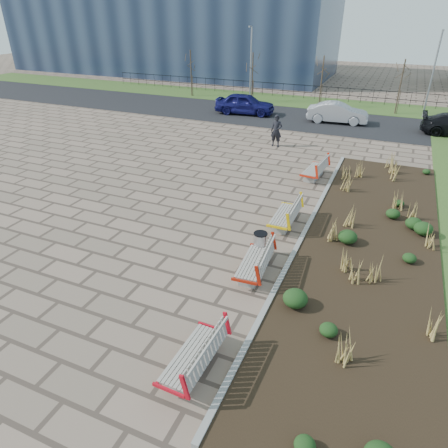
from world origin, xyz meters
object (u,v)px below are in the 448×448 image
at_px(car_silver, 338,113).
at_px(lamp_east, 432,76).
at_px(bench_d, 314,168).
at_px(car_blue, 245,104).
at_px(bench_a, 192,354).
at_px(pedestrian, 276,131).
at_px(lamp_west, 251,66).
at_px(bench_c, 284,213).
at_px(litter_bin, 260,245).
at_px(bench_b, 253,261).

distance_m(car_silver, lamp_east, 7.44).
height_order(bench_d, car_blue, car_blue).
bearing_deg(bench_d, bench_a, -84.82).
bearing_deg(bench_d, pedestrian, 132.92).
bearing_deg(bench_a, car_silver, 93.49).
bearing_deg(lamp_west, car_silver, -26.40).
height_order(bench_c, car_silver, car_silver).
distance_m(bench_c, litter_bin, 2.46).
bearing_deg(bench_b, car_silver, 87.85).
distance_m(bench_b, lamp_west, 25.90).
xyz_separation_m(bench_a, pedestrian, (-3.22, 17.12, 0.44)).
relative_size(bench_a, litter_bin, 2.39).
bearing_deg(lamp_east, lamp_west, 180.00).
relative_size(bench_b, car_blue, 0.46).
bearing_deg(bench_c, bench_a, -90.45).
bearing_deg(bench_c, pedestrian, 108.32).
height_order(bench_a, car_blue, car_blue).
bearing_deg(bench_c, bench_b, -90.45).
height_order(bench_a, lamp_west, lamp_west).
height_order(bench_a, pedestrian, pedestrian).
xyz_separation_m(bench_a, car_blue, (-7.85, 24.03, 0.30)).
xyz_separation_m(bench_d, litter_bin, (-0.14, -7.77, -0.06)).
relative_size(litter_bin, car_silver, 0.21).
xyz_separation_m(bench_c, litter_bin, (-0.14, -2.46, -0.06)).
bearing_deg(litter_bin, lamp_east, 77.45).
relative_size(bench_d, car_blue, 0.46).
xyz_separation_m(car_blue, lamp_west, (-1.15, 4.26, 2.24)).
distance_m(bench_d, lamp_west, 17.95).
xyz_separation_m(bench_d, pedestrian, (-3.22, 4.16, 0.44)).
relative_size(pedestrian, car_silver, 0.44).
height_order(litter_bin, lamp_east, lamp_east).
bearing_deg(lamp_east, pedestrian, -126.35).
bearing_deg(lamp_west, car_blue, -74.88).
xyz_separation_m(bench_b, pedestrian, (-3.22, 12.98, 0.44)).
distance_m(bench_c, lamp_west, 22.66).
distance_m(pedestrian, car_silver, 7.50).
height_order(bench_c, car_blue, car_blue).
distance_m(car_blue, lamp_east, 13.72).
distance_m(litter_bin, car_silver, 19.02).
relative_size(bench_c, lamp_west, 0.35).
xyz_separation_m(bench_d, car_blue, (-7.85, 11.07, 0.30)).
bearing_deg(bench_c, bench_d, 89.55).
distance_m(pedestrian, car_blue, 8.32).
distance_m(bench_a, lamp_east, 28.84).
relative_size(bench_b, lamp_east, 0.35).
bearing_deg(lamp_west, bench_a, -72.35).
distance_m(litter_bin, car_blue, 20.35).
xyz_separation_m(bench_c, lamp_west, (-9.00, 20.64, 2.54)).
height_order(bench_b, bench_d, same).
bearing_deg(lamp_west, litter_bin, -69.01).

